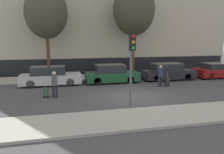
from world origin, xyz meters
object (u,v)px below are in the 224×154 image
parked_car_3 (217,71)px  traffic_light (132,56)px  bare_tree_near_crossing (46,13)px  bare_tree_down_street (134,10)px  trolley_left (46,92)px  trolley_right (167,82)px  parked_car_0 (50,76)px  pedestrian_left (55,83)px  parked_car_1 (111,74)px  parked_bicycle (151,71)px  pedestrian_right (160,75)px  parked_car_2 (168,72)px

parked_car_3 → traffic_light: size_ratio=1.11×
bare_tree_near_crossing → bare_tree_down_street: bare_tree_down_street is taller
trolley_left → trolley_right: size_ratio=1.05×
parked_car_3 → bare_tree_near_crossing: size_ratio=0.54×
parked_car_0 → pedestrian_left: pedestrian_left is taller
parked_car_1 → parked_bicycle: 4.78m
parked_car_1 → parked_car_0: bearing=179.0°
parked_car_1 → traffic_light: size_ratio=1.13×
trolley_right → bare_tree_down_street: size_ratio=0.13×
bare_tree_near_crossing → bare_tree_down_street: bearing=0.4°
parked_car_0 → pedestrian_left: size_ratio=2.82×
parked_car_0 → pedestrian_right: 8.33m
parked_car_0 → parked_car_3: parked_car_0 is taller
trolley_right → pedestrian_left: bearing=-170.6°
pedestrian_left → trolley_left: size_ratio=1.43×
parked_car_2 → pedestrian_right: size_ratio=2.81×
parked_car_0 → pedestrian_right: bearing=-17.0°
parked_car_3 → pedestrian_left: 14.79m
parked_car_0 → bare_tree_down_street: 9.61m
pedestrian_left → bare_tree_down_street: bearing=54.0°
pedestrian_left → bare_tree_down_street: size_ratio=0.19×
parked_car_3 → bare_tree_down_street: (-7.22, 2.61, 5.46)m
traffic_light → bare_tree_down_street: bare_tree_down_street is taller
trolley_left → pedestrian_right: bearing=8.8°
bare_tree_down_street → parked_car_2: bearing=-48.5°
parked_car_1 → bare_tree_down_street: (2.72, 2.64, 5.41)m
parked_car_3 → pedestrian_right: 7.17m
parked_car_2 → trolley_left: (-9.93, -3.63, -0.32)m
parked_car_0 → trolley_right: bearing=-16.1°
trolley_left → bare_tree_near_crossing: bearing=90.7°
parked_car_2 → parked_car_3: size_ratio=1.08×
trolley_right → traffic_light: size_ratio=0.28×
trolley_left → parked_car_0: bearing=88.2°
bare_tree_near_crossing → parked_car_0: bearing=-85.7°
parked_car_2 → pedestrian_left: size_ratio=2.81×
parked_car_2 → bare_tree_down_street: 6.44m
trolley_left → bare_tree_down_street: 11.40m
parked_car_2 → bare_tree_near_crossing: (-10.00, 2.54, 4.97)m
parked_car_0 → bare_tree_near_crossing: size_ratio=0.59×
parked_car_2 → parked_bicycle: bearing=109.5°
parked_car_1 → trolley_left: parked_car_1 is taller
traffic_light → bare_tree_down_street: (3.31, 9.55, 3.41)m
parked_car_1 → bare_tree_down_street: size_ratio=0.51×
trolley_right → bare_tree_down_street: 7.71m
pedestrian_left → traffic_light: traffic_light is taller
parked_car_2 → parked_car_1: bearing=-179.6°
trolley_right → bare_tree_near_crossing: size_ratio=0.14×
parked_car_0 → traffic_light: traffic_light is taller
traffic_light → trolley_right: bearing=46.4°
traffic_light → bare_tree_near_crossing: bare_tree_near_crossing is taller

